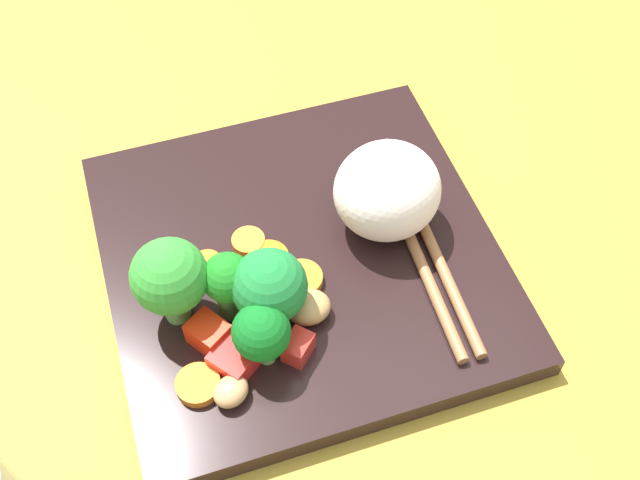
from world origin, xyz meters
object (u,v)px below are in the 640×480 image
at_px(square_plate, 301,259).
at_px(chopstick_pair, 421,241).
at_px(broccoli_floret_0, 270,287).
at_px(rice_mound, 387,191).
at_px(carrot_slice_3, 198,385).

distance_m(square_plate, chopstick_pair, 0.09).
bearing_deg(square_plate, chopstick_pair, -103.64).
bearing_deg(broccoli_floret_0, square_plate, -36.85).
xyz_separation_m(square_plate, broccoli_floret_0, (-0.05, 0.03, 0.05)).
height_order(rice_mound, chopstick_pair, rice_mound).
bearing_deg(carrot_slice_3, rice_mound, -60.91).
distance_m(rice_mound, chopstick_pair, 0.05).
height_order(square_plate, broccoli_floret_0, broccoli_floret_0).
height_order(square_plate, chopstick_pair, chopstick_pair).
relative_size(square_plate, chopstick_pair, 1.39).
bearing_deg(square_plate, broccoli_floret_0, 143.15).
bearing_deg(rice_mound, carrot_slice_3, 119.09).
height_order(broccoli_floret_0, chopstick_pair, broccoli_floret_0).
height_order(rice_mound, carrot_slice_3, rice_mound).
height_order(square_plate, rice_mound, rice_mound).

